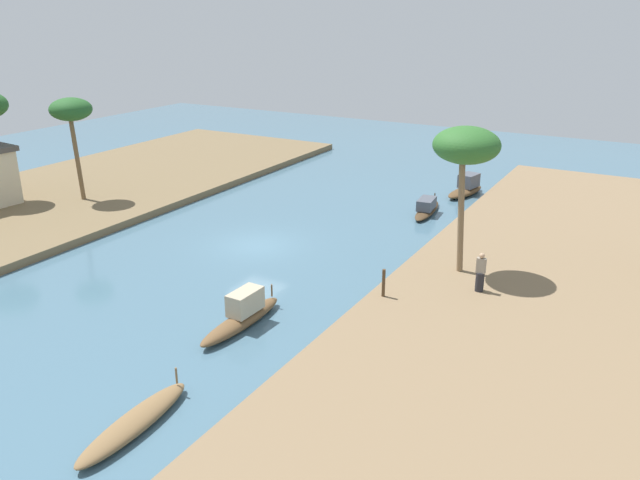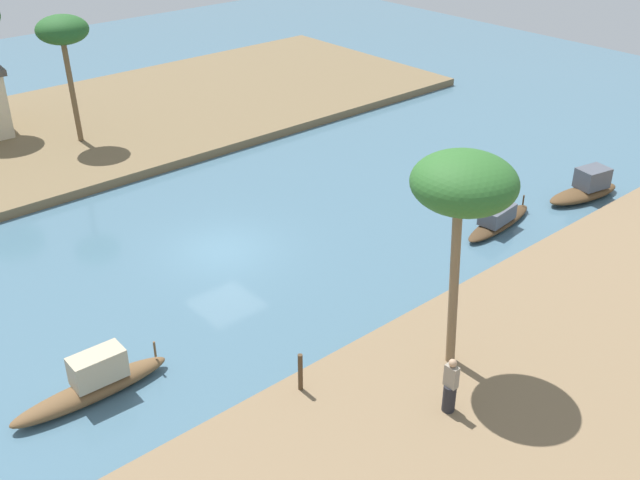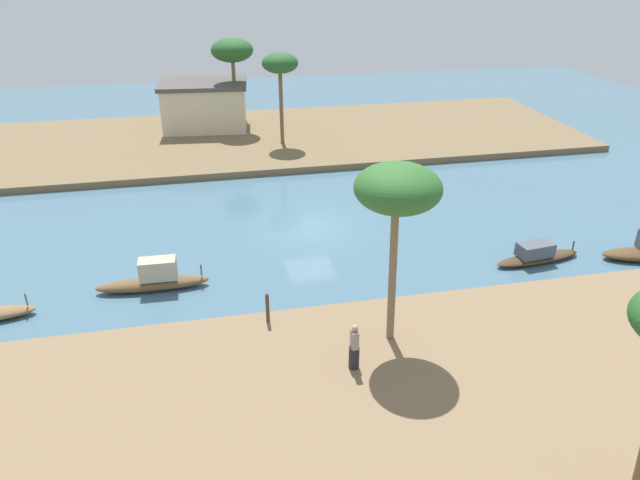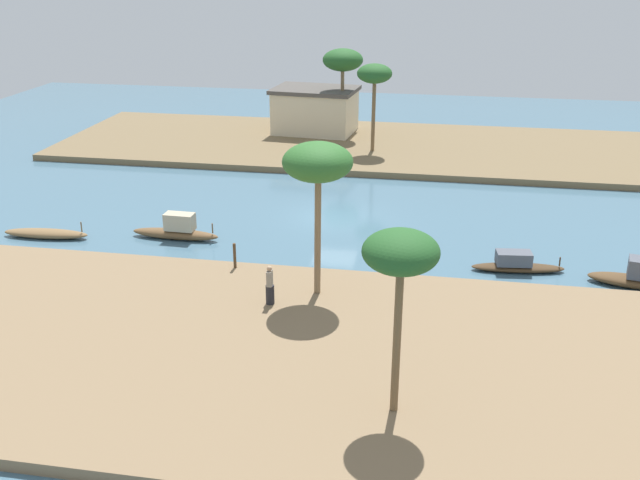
{
  "view_description": "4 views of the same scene",
  "coord_description": "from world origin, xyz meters",
  "px_view_note": "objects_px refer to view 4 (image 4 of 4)",
  "views": [
    {
      "loc": [
        -25.86,
        -18.43,
        11.84
      ],
      "look_at": [
        -0.16,
        -3.95,
        1.08
      ],
      "focal_mm": 35.93,
      "sensor_mm": 36.0,
      "label": 1
    },
    {
      "loc": [
        -13.96,
        -21.84,
        14.55
      ],
      "look_at": [
        2.5,
        -2.93,
        0.79
      ],
      "focal_mm": 42.31,
      "sensor_mm": 36.0,
      "label": 2
    },
    {
      "loc": [
        -5.26,
        -27.7,
        13.41
      ],
      "look_at": [
        -0.12,
        -3.21,
        0.86
      ],
      "focal_mm": 33.3,
      "sensor_mm": 36.0,
      "label": 3
    },
    {
      "loc": [
        6.12,
        -39.0,
        14.35
      ],
      "look_at": [
        0.01,
        -4.82,
        0.51
      ],
      "focal_mm": 41.21,
      "sensor_mm": 36.0,
      "label": 4
    }
  ],
  "objects_px": {
    "sampan_open_hull": "(516,264)",
    "sampan_foreground": "(177,230)",
    "sampan_downstream_large": "(636,277)",
    "mooring_post": "(235,256)",
    "palm_tree_left_far": "(401,256)",
    "palm_tree_right_tall": "(375,75)",
    "palm_tree_right_short": "(343,61)",
    "riverside_building": "(315,110)",
    "person_on_near_bank": "(270,288)",
    "sampan_upstream_small": "(46,233)",
    "palm_tree_left_near": "(318,164)"
  },
  "relations": [
    {
      "from": "sampan_open_hull",
      "to": "sampan_foreground",
      "type": "xyz_separation_m",
      "value": [
        -17.4,
        1.14,
        0.13
      ]
    },
    {
      "from": "sampan_downstream_large",
      "to": "sampan_foreground",
      "type": "bearing_deg",
      "value": -173.36
    },
    {
      "from": "mooring_post",
      "to": "palm_tree_left_far",
      "type": "bearing_deg",
      "value": -50.09
    },
    {
      "from": "palm_tree_right_tall",
      "to": "palm_tree_right_short",
      "type": "relative_size",
      "value": 0.93
    },
    {
      "from": "riverside_building",
      "to": "palm_tree_right_short",
      "type": "bearing_deg",
      "value": -10.14
    },
    {
      "from": "palm_tree_left_far",
      "to": "palm_tree_right_short",
      "type": "height_order",
      "value": "palm_tree_right_short"
    },
    {
      "from": "sampan_downstream_large",
      "to": "riverside_building",
      "type": "height_order",
      "value": "riverside_building"
    },
    {
      "from": "sampan_foreground",
      "to": "person_on_near_bank",
      "type": "xyz_separation_m",
      "value": [
        6.9,
        -7.4,
        0.67
      ]
    },
    {
      "from": "sampan_open_hull",
      "to": "palm_tree_right_tall",
      "type": "distance_m",
      "value": 22.3
    },
    {
      "from": "sampan_upstream_small",
      "to": "riverside_building",
      "type": "distance_m",
      "value": 26.55
    },
    {
      "from": "person_on_near_bank",
      "to": "palm_tree_right_short",
      "type": "xyz_separation_m",
      "value": [
        -1.48,
        30.18,
        5.1
      ]
    },
    {
      "from": "sampan_foreground",
      "to": "palm_tree_right_short",
      "type": "distance_m",
      "value": 24.11
    },
    {
      "from": "palm_tree_right_short",
      "to": "riverside_building",
      "type": "relative_size",
      "value": 0.97
    },
    {
      "from": "palm_tree_left_near",
      "to": "palm_tree_right_short",
      "type": "distance_m",
      "value": 28.82
    },
    {
      "from": "palm_tree_left_far",
      "to": "palm_tree_right_tall",
      "type": "relative_size",
      "value": 0.97
    },
    {
      "from": "palm_tree_left_far",
      "to": "palm_tree_right_short",
      "type": "xyz_separation_m",
      "value": [
        -7.24,
        36.72,
        0.48
      ]
    },
    {
      "from": "palm_tree_right_short",
      "to": "person_on_near_bank",
      "type": "bearing_deg",
      "value": -87.19
    },
    {
      "from": "riverside_building",
      "to": "sampan_downstream_large",
      "type": "bearing_deg",
      "value": -46.79
    },
    {
      "from": "sampan_open_hull",
      "to": "sampan_downstream_large",
      "type": "xyz_separation_m",
      "value": [
        5.23,
        -0.82,
        0.12
      ]
    },
    {
      "from": "sampan_open_hull",
      "to": "riverside_building",
      "type": "xyz_separation_m",
      "value": [
        -14.29,
        24.58,
        1.87
      ]
    },
    {
      "from": "sampan_downstream_large",
      "to": "person_on_near_bank",
      "type": "height_order",
      "value": "person_on_near_bank"
    },
    {
      "from": "palm_tree_left_far",
      "to": "palm_tree_right_short",
      "type": "distance_m",
      "value": 37.43
    },
    {
      "from": "sampan_upstream_small",
      "to": "sampan_open_hull",
      "type": "bearing_deg",
      "value": -3.37
    },
    {
      "from": "person_on_near_bank",
      "to": "sampan_upstream_small",
      "type": "bearing_deg",
      "value": 64.21
    },
    {
      "from": "riverside_building",
      "to": "palm_tree_left_far",
      "type": "bearing_deg",
      "value": -70.01
    },
    {
      "from": "palm_tree_right_tall",
      "to": "palm_tree_right_short",
      "type": "xyz_separation_m",
      "value": [
        -2.93,
        4.31,
        0.34
      ]
    },
    {
      "from": "sampan_downstream_large",
      "to": "palm_tree_left_near",
      "type": "xyz_separation_m",
      "value": [
        -13.98,
        -3.89,
        5.69
      ]
    },
    {
      "from": "sampan_foreground",
      "to": "palm_tree_right_short",
      "type": "relative_size",
      "value": 0.71
    },
    {
      "from": "sampan_foreground",
      "to": "riverside_building",
      "type": "height_order",
      "value": "riverside_building"
    },
    {
      "from": "sampan_open_hull",
      "to": "riverside_building",
      "type": "bearing_deg",
      "value": 113.67
    },
    {
      "from": "palm_tree_left_near",
      "to": "riverside_building",
      "type": "xyz_separation_m",
      "value": [
        -5.54,
        29.29,
        -3.93
      ]
    },
    {
      "from": "palm_tree_left_near",
      "to": "palm_tree_left_far",
      "type": "height_order",
      "value": "palm_tree_left_near"
    },
    {
      "from": "sampan_foreground",
      "to": "palm_tree_left_near",
      "type": "height_order",
      "value": "palm_tree_left_near"
    },
    {
      "from": "sampan_open_hull",
      "to": "palm_tree_left_near",
      "type": "distance_m",
      "value": 11.52
    },
    {
      "from": "sampan_open_hull",
      "to": "person_on_near_bank",
      "type": "bearing_deg",
      "value": -155.72
    },
    {
      "from": "sampan_downstream_large",
      "to": "palm_tree_left_near",
      "type": "relative_size",
      "value": 0.61
    },
    {
      "from": "sampan_foreground",
      "to": "riverside_building",
      "type": "distance_m",
      "value": 23.7
    },
    {
      "from": "sampan_downstream_large",
      "to": "person_on_near_bank",
      "type": "xyz_separation_m",
      "value": [
        -15.73,
        -5.44,
        0.68
      ]
    },
    {
      "from": "sampan_foreground",
      "to": "sampan_downstream_large",
      "type": "bearing_deg",
      "value": -3.32
    },
    {
      "from": "palm_tree_left_near",
      "to": "palm_tree_left_far",
      "type": "bearing_deg",
      "value": -63.65
    },
    {
      "from": "sampan_open_hull",
      "to": "palm_tree_right_short",
      "type": "xyz_separation_m",
      "value": [
        -11.99,
        23.92,
        5.9
      ]
    },
    {
      "from": "person_on_near_bank",
      "to": "palm_tree_left_far",
      "type": "bearing_deg",
      "value": -139.79
    },
    {
      "from": "sampan_foreground",
      "to": "person_on_near_bank",
      "type": "height_order",
      "value": "person_on_near_bank"
    },
    {
      "from": "person_on_near_bank",
      "to": "sampan_foreground",
      "type": "bearing_deg",
      "value": 41.8
    },
    {
      "from": "sampan_downstream_large",
      "to": "person_on_near_bank",
      "type": "distance_m",
      "value": 16.66
    },
    {
      "from": "sampan_downstream_large",
      "to": "riverside_building",
      "type": "xyz_separation_m",
      "value": [
        -19.52,
        25.4,
        1.75
      ]
    },
    {
      "from": "sampan_downstream_large",
      "to": "palm_tree_right_short",
      "type": "distance_m",
      "value": 30.69
    },
    {
      "from": "sampan_foreground",
      "to": "palm_tree_left_far",
      "type": "bearing_deg",
      "value": -46.13
    },
    {
      "from": "palm_tree_left_near",
      "to": "palm_tree_right_tall",
      "type": "distance_m",
      "value": 24.33
    },
    {
      "from": "mooring_post",
      "to": "riverside_building",
      "type": "xyz_separation_m",
      "value": [
        -1.28,
        27.49,
        1.19
      ]
    }
  ]
}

